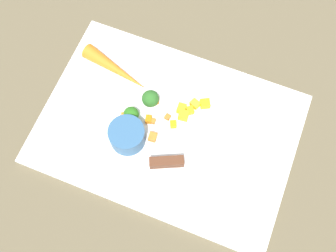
% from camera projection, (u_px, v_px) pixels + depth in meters
% --- Properties ---
extents(ground_plane, '(4.00, 4.00, 0.00)m').
position_uv_depth(ground_plane, '(168.00, 130.00, 0.88)').
color(ground_plane, brown).
extents(cutting_board, '(0.53, 0.37, 0.01)m').
position_uv_depth(cutting_board, '(168.00, 129.00, 0.88)').
color(cutting_board, white).
rests_on(cutting_board, ground_plane).
extents(prep_bowl, '(0.07, 0.07, 0.05)m').
position_uv_depth(prep_bowl, '(127.00, 135.00, 0.84)').
color(prep_bowl, '#315C85').
rests_on(prep_bowl, cutting_board).
extents(chef_knife, '(0.27, 0.14, 0.02)m').
position_uv_depth(chef_knife, '(189.00, 161.00, 0.83)').
color(chef_knife, silver).
rests_on(chef_knife, cutting_board).
extents(whole_carrot, '(0.17, 0.07, 0.04)m').
position_uv_depth(whole_carrot, '(116.00, 69.00, 0.90)').
color(whole_carrot, orange).
rests_on(whole_carrot, cutting_board).
extents(carrot_dice_0, '(0.01, 0.01, 0.01)m').
position_uv_depth(carrot_dice_0, '(152.00, 123.00, 0.87)').
color(carrot_dice_0, orange).
rests_on(carrot_dice_0, cutting_board).
extents(carrot_dice_1, '(0.02, 0.02, 0.01)m').
position_uv_depth(carrot_dice_1, '(149.00, 118.00, 0.87)').
color(carrot_dice_1, orange).
rests_on(carrot_dice_1, cutting_board).
extents(carrot_dice_2, '(0.01, 0.01, 0.01)m').
position_uv_depth(carrot_dice_2, '(168.00, 117.00, 0.87)').
color(carrot_dice_2, orange).
rests_on(carrot_dice_2, cutting_board).
extents(carrot_dice_3, '(0.02, 0.02, 0.02)m').
position_uv_depth(carrot_dice_3, '(125.00, 117.00, 0.87)').
color(carrot_dice_3, orange).
rests_on(carrot_dice_3, cutting_board).
extents(carrot_dice_4, '(0.02, 0.02, 0.01)m').
position_uv_depth(carrot_dice_4, '(153.00, 137.00, 0.86)').
color(carrot_dice_4, orange).
rests_on(carrot_dice_4, cutting_board).
extents(carrot_dice_5, '(0.02, 0.02, 0.02)m').
position_uv_depth(carrot_dice_5, '(154.00, 100.00, 0.88)').
color(carrot_dice_5, orange).
rests_on(carrot_dice_5, cutting_board).
extents(pepper_dice_0, '(0.02, 0.02, 0.02)m').
position_uv_depth(pepper_dice_0, '(181.00, 109.00, 0.88)').
color(pepper_dice_0, yellow).
rests_on(pepper_dice_0, cutting_board).
extents(pepper_dice_1, '(0.02, 0.02, 0.01)m').
position_uv_depth(pepper_dice_1, '(195.00, 104.00, 0.88)').
color(pepper_dice_1, yellow).
rests_on(pepper_dice_1, cutting_board).
extents(pepper_dice_2, '(0.03, 0.03, 0.01)m').
position_uv_depth(pepper_dice_2, '(205.00, 104.00, 0.88)').
color(pepper_dice_2, yellow).
rests_on(pepper_dice_2, cutting_board).
extents(pepper_dice_3, '(0.02, 0.02, 0.02)m').
position_uv_depth(pepper_dice_3, '(184.00, 115.00, 0.87)').
color(pepper_dice_3, yellow).
rests_on(pepper_dice_3, cutting_board).
extents(pepper_dice_4, '(0.02, 0.02, 0.01)m').
position_uv_depth(pepper_dice_4, '(190.00, 111.00, 0.88)').
color(pepper_dice_4, yellow).
rests_on(pepper_dice_4, cutting_board).
extents(pepper_dice_5, '(0.02, 0.02, 0.01)m').
position_uv_depth(pepper_dice_5, '(173.00, 124.00, 0.87)').
color(pepper_dice_5, yellow).
rests_on(pepper_dice_5, cutting_board).
extents(broccoli_floret_0, '(0.03, 0.03, 0.04)m').
position_uv_depth(broccoli_floret_0, '(131.00, 114.00, 0.86)').
color(broccoli_floret_0, '#8BBA6D').
rests_on(broccoli_floret_0, cutting_board).
extents(broccoli_floret_1, '(0.04, 0.04, 0.04)m').
position_uv_depth(broccoli_floret_1, '(150.00, 99.00, 0.87)').
color(broccoli_floret_1, '#82B265').
rests_on(broccoli_floret_1, cutting_board).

